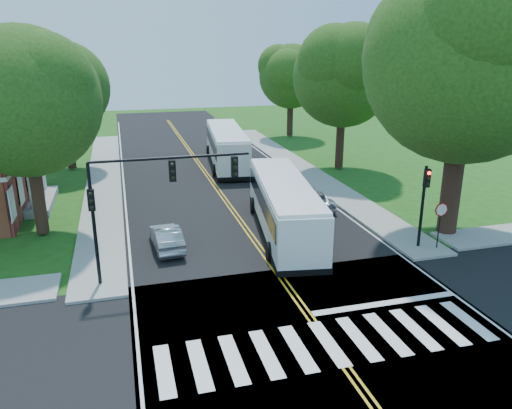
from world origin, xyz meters
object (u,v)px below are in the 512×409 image
object	(u,v)px
signal_nw	(147,190)
hatchback	(167,237)
bus_follow	(227,146)
bus_lead	(284,206)
suv	(313,199)
signal_ne	(424,196)
dark_sedan	(283,174)

from	to	relation	value
signal_nw	hatchback	bearing A→B (deg)	74.08
hatchback	bus_follow	bearing A→B (deg)	-115.56
bus_lead	hatchback	xyz separation A→B (m)	(-6.75, -0.56, -1.01)
bus_follow	suv	distance (m)	13.80
bus_follow	signal_ne	bearing A→B (deg)	111.62
signal_nw	dark_sedan	world-z (taller)	signal_nw
signal_ne	bus_lead	distance (m)	7.63
signal_ne	signal_nw	bearing A→B (deg)	-179.95
signal_nw	signal_ne	distance (m)	14.13
dark_sedan	signal_nw	bearing A→B (deg)	73.94
signal_nw	dark_sedan	xyz separation A→B (m)	(11.23, 14.72, -3.70)
hatchback	signal_ne	bearing A→B (deg)	160.84
bus_lead	signal_nw	bearing A→B (deg)	36.92
signal_ne	hatchback	xyz separation A→B (m)	(-13.03, 3.58, -2.31)
bus_lead	suv	distance (m)	5.35
bus_follow	suv	size ratio (longest dim) A/B	2.98
signal_nw	dark_sedan	distance (m)	18.88
signal_ne	bus_follow	xyz separation A→B (m)	(-5.85, 21.56, -1.23)
bus_lead	hatchback	world-z (taller)	bus_lead
signal_nw	dark_sedan	bearing A→B (deg)	52.67
bus_lead	hatchback	bearing A→B (deg)	13.56
bus_lead	dark_sedan	bearing A→B (deg)	-99.23
signal_nw	signal_ne	bearing A→B (deg)	0.05
bus_follow	dark_sedan	bearing A→B (deg)	120.25
signal_ne	hatchback	bearing A→B (deg)	164.65
bus_lead	suv	xyz separation A→B (m)	(3.39, 4.00, -1.06)
bus_follow	dark_sedan	world-z (taller)	bus_follow
hatchback	suv	xyz separation A→B (m)	(10.14, 4.55, -0.05)
bus_lead	suv	world-z (taller)	bus_lead
signal_ne	suv	world-z (taller)	signal_ne
hatchback	suv	size ratio (longest dim) A/B	0.91
signal_ne	dark_sedan	xyz separation A→B (m)	(-2.83, 14.71, -2.28)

